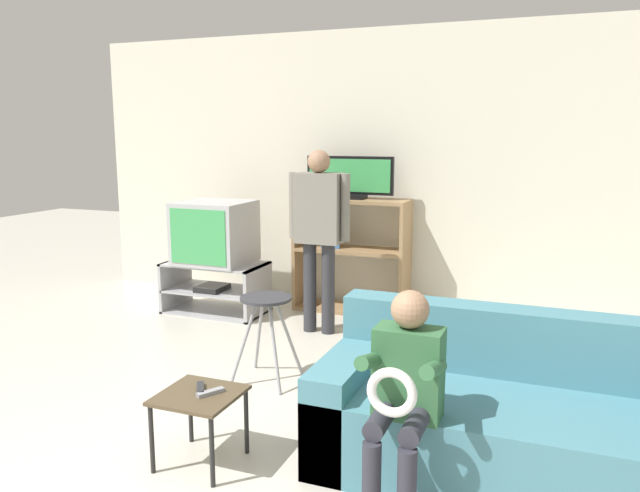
% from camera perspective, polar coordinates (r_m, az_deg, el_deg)
% --- Properties ---
extents(wall_back, '(6.40, 0.06, 2.60)m').
position_cam_1_polar(wall_back, '(5.86, 7.24, 6.70)').
color(wall_back, silver).
rests_on(wall_back, ground_plane).
extents(tv_stand, '(0.92, 0.52, 0.47)m').
position_cam_1_polar(tv_stand, '(5.92, -9.53, -3.79)').
color(tv_stand, '#A8A8AD').
rests_on(tv_stand, ground_plane).
extents(television_main, '(0.64, 0.59, 0.57)m').
position_cam_1_polar(television_main, '(5.83, -9.59, 1.24)').
color(television_main, '#B2B2B7').
rests_on(television_main, tv_stand).
extents(media_shelf, '(1.06, 0.37, 1.07)m').
position_cam_1_polar(media_shelf, '(5.81, 2.88, -0.76)').
color(media_shelf, '#9E7A51').
rests_on(media_shelf, ground_plane).
extents(television_flat, '(0.82, 0.20, 0.39)m').
position_cam_1_polar(television_flat, '(5.73, 2.73, 6.16)').
color(television_flat, black).
rests_on(television_flat, media_shelf).
extents(folding_stool, '(0.39, 0.38, 0.59)m').
position_cam_1_polar(folding_stool, '(4.19, -4.95, -6.06)').
color(folding_stool, '#99999E').
rests_on(folding_stool, ground_plane).
extents(snack_table, '(0.39, 0.39, 0.37)m').
position_cam_1_polar(snack_table, '(3.28, -10.96, -13.93)').
color(snack_table, brown).
rests_on(snack_table, ground_plane).
extents(remote_control_black, '(0.11, 0.14, 0.02)m').
position_cam_1_polar(remote_control_black, '(3.30, -10.89, -12.66)').
color(remote_control_black, '#232328').
rests_on(remote_control_black, snack_table).
extents(remote_control_white, '(0.10, 0.14, 0.02)m').
position_cam_1_polar(remote_control_white, '(3.24, -9.98, -13.04)').
color(remote_control_white, gray).
rests_on(remote_control_white, snack_table).
extents(couch, '(1.83, 0.84, 0.76)m').
position_cam_1_polar(couch, '(3.31, 16.70, -15.07)').
color(couch, teal).
rests_on(couch, ground_plane).
extents(person_standing_adult, '(0.53, 0.20, 1.53)m').
position_cam_1_polar(person_standing_adult, '(5.12, -0.10, 2.01)').
color(person_standing_adult, '#2D2D33').
rests_on(person_standing_adult, ground_plane).
extents(person_seated_child, '(0.33, 0.43, 0.99)m').
position_cam_1_polar(person_seated_child, '(2.80, 7.69, -12.54)').
color(person_seated_child, '#2D2D38').
rests_on(person_seated_child, ground_plane).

